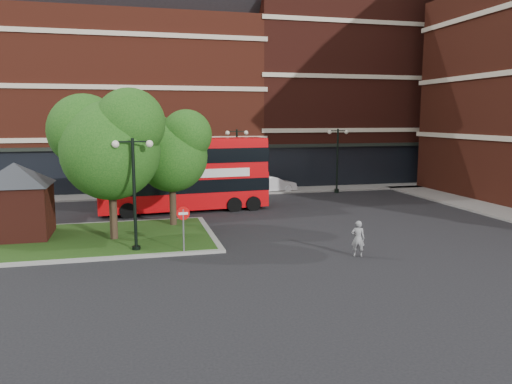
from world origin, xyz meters
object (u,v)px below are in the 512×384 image
object	(u,v)px
bus	(184,170)
car_silver	(135,190)
car_white	(272,184)
woman	(358,239)

from	to	relation	value
bus	car_silver	xyz separation A→B (m)	(-3.02, 4.90, -1.91)
car_silver	car_white	distance (m)	10.71
bus	woman	bearing A→B (deg)	-68.34
woman	car_silver	xyz separation A→B (m)	(-9.10, 17.17, -0.05)
woman	car_silver	bearing A→B (deg)	-38.70
car_silver	car_white	bearing A→B (deg)	-88.20
car_white	car_silver	bearing A→B (deg)	90.67
woman	car_silver	world-z (taller)	woman
woman	bus	bearing A→B (deg)	-40.25
bus	car_white	bearing A→B (deg)	35.43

